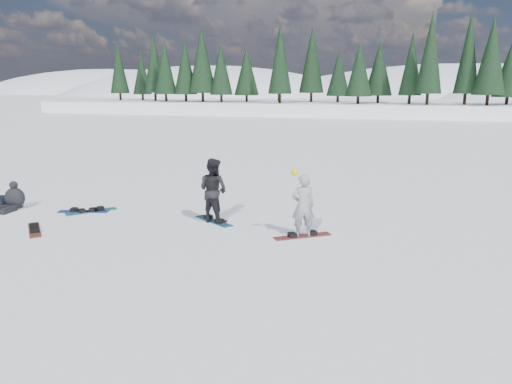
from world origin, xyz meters
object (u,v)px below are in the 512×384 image
(snowboarder_woman, at_px, (303,205))
(snowboarder_man, at_px, (213,190))
(gear_bag, at_px, (2,201))
(snowboard_loose_c, at_px, (83,212))
(snowboard_loose_b, at_px, (34,230))
(snowboard_loose_a, at_px, (91,211))
(seated_rider, at_px, (14,198))

(snowboarder_woman, distance_m, snowboarder_man, 2.77)
(gear_bag, distance_m, snowboard_loose_c, 2.97)
(snowboarder_man, height_order, snowboard_loose_b, snowboarder_man)
(snowboard_loose_b, bearing_deg, snowboarder_woman, 59.77)
(snowboard_loose_a, height_order, snowboard_loose_b, same)
(seated_rider, relative_size, gear_bag, 2.35)
(snowboard_loose_c, bearing_deg, gear_bag, 164.52)
(gear_bag, xyz_separation_m, snowboard_loose_b, (2.95, -2.01, -0.14))
(snowboarder_woman, bearing_deg, seated_rider, -26.76)
(gear_bag, bearing_deg, seated_rider, -20.11)
(snowboarder_woman, relative_size, snowboarder_man, 0.98)
(gear_bag, bearing_deg, snowboard_loose_c, 1.19)
(snowboarder_man, distance_m, snowboard_loose_c, 4.27)
(snowboarder_woman, xyz_separation_m, snowboard_loose_c, (-6.85, 0.51, -0.81))
(seated_rider, bearing_deg, snowboarder_woman, 3.35)
(snowboard_loose_b, bearing_deg, gear_bag, -167.23)
(seated_rider, bearing_deg, snowboard_loose_a, 13.61)
(snowboard_loose_b, bearing_deg, snowboard_loose_a, 130.77)
(snowboarder_man, xyz_separation_m, snowboard_loose_b, (-4.18, -2.24, -0.89))
(seated_rider, relative_size, snowboard_loose_c, 0.70)
(snowboarder_woman, height_order, seated_rider, snowboarder_woman)
(snowboarder_woman, relative_size, seated_rider, 1.67)
(snowboarder_man, relative_size, snowboard_loose_a, 1.20)
(snowboard_loose_b, bearing_deg, snowboard_loose_c, 136.62)
(snowboarder_man, xyz_separation_m, snowboard_loose_a, (-3.95, -0.09, -0.89))
(snowboarder_man, height_order, snowboard_loose_c, snowboarder_man)
(snowboarder_man, height_order, snowboard_loose_a, snowboarder_man)
(seated_rider, relative_size, snowboard_loose_b, 0.70)
(snowboard_loose_a, bearing_deg, seated_rider, 138.96)
(gear_bag, relative_size, snowboard_loose_b, 0.30)
(gear_bag, height_order, snowboard_loose_b, gear_bag)
(snowboarder_woman, xyz_separation_m, snowboard_loose_b, (-6.86, -1.56, -0.81))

